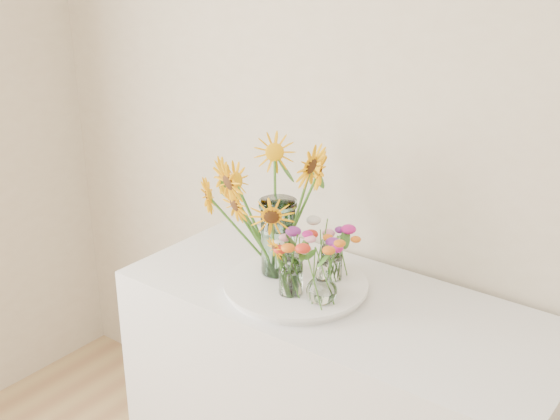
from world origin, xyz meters
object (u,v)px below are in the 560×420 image
(mason_jar, at_px, (278,237))
(small_vase_c, at_px, (332,263))
(small_vase_a, at_px, (291,276))
(tray, at_px, (296,287))
(small_vase_b, at_px, (322,282))
(counter, at_px, (336,417))

(mason_jar, bearing_deg, small_vase_c, 23.24)
(small_vase_a, bearing_deg, mason_jar, 142.43)
(tray, bearing_deg, small_vase_b, -20.98)
(small_vase_a, bearing_deg, counter, 44.47)
(mason_jar, xyz_separation_m, small_vase_b, (0.22, -0.07, -0.06))
(small_vase_b, bearing_deg, tray, 159.02)
(counter, bearing_deg, small_vase_c, 142.77)
(tray, distance_m, small_vase_c, 0.14)
(tray, xyz_separation_m, small_vase_c, (0.07, 0.09, 0.07))
(mason_jar, bearing_deg, counter, 4.62)
(counter, xyz_separation_m, mason_jar, (-0.23, -0.02, 0.60))
(tray, height_order, mason_jar, mason_jar)
(small_vase_b, bearing_deg, mason_jar, 161.33)
(counter, distance_m, small_vase_c, 0.54)
(tray, distance_m, small_vase_a, 0.10)
(small_vase_b, relative_size, small_vase_c, 1.17)
(tray, relative_size, small_vase_b, 3.21)
(small_vase_b, distance_m, small_vase_c, 0.16)
(mason_jar, height_order, small_vase_c, mason_jar)
(counter, xyz_separation_m, small_vase_a, (-0.11, -0.11, 0.54))
(mason_jar, height_order, small_vase_b, mason_jar)
(small_vase_b, height_order, small_vase_c, small_vase_b)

